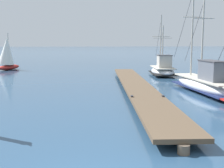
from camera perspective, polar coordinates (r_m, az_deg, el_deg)
floating_dock at (r=19.66m, az=4.77°, el=-0.34°), size 3.86×22.50×0.53m
fishing_boat_0 at (r=19.94m, az=17.27°, el=0.28°), size 1.82×8.89×7.15m
fishing_boat_1 at (r=29.00m, az=9.72°, el=2.82°), size 2.55×6.44×5.87m
distant_sailboat at (r=36.45m, az=-19.47°, el=5.48°), size 2.74×3.70×4.23m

